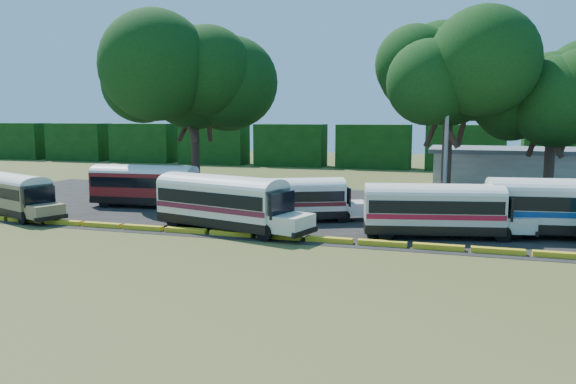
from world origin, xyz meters
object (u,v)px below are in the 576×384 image
(tree_west, at_px, (194,78))
(bus_white_red, at_px, (436,207))
(bus_red, at_px, (147,183))
(bus_cream_west, at_px, (224,200))
(bus_beige, at_px, (12,192))

(tree_west, bearing_deg, bus_white_red, -32.01)
(bus_red, height_order, tree_west, tree_west)
(tree_west, bearing_deg, bus_cream_west, -58.39)
(bus_beige, relative_size, bus_white_red, 0.96)
(bus_cream_west, xyz_separation_m, tree_west, (-9.79, 15.91, 8.63))
(tree_west, bearing_deg, bus_beige, -112.53)
(bus_beige, height_order, tree_west, tree_west)
(bus_cream_west, distance_m, tree_west, 20.58)
(bus_red, xyz_separation_m, tree_west, (-0.32, 9.16, 8.69))
(bus_beige, relative_size, tree_west, 0.62)
(bus_red, bearing_deg, bus_white_red, -16.57)
(bus_beige, relative_size, bus_red, 0.93)
(bus_white_red, xyz_separation_m, tree_west, (-22.52, 14.08, 8.79))
(bus_red, height_order, bus_cream_west, bus_cream_west)
(bus_cream_west, relative_size, tree_west, 0.71)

